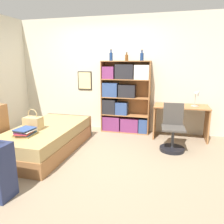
# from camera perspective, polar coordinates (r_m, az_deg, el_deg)

# --- Properties ---
(ground_plane) EXTENTS (14.00, 14.00, 0.00)m
(ground_plane) POSITION_cam_1_polar(r_m,az_deg,el_deg) (3.97, -7.69, -10.83)
(ground_plane) COLOR gray
(wall_back) EXTENTS (10.00, 0.09, 2.60)m
(wall_back) POSITION_cam_1_polar(r_m,az_deg,el_deg) (5.21, -1.12, 9.72)
(wall_back) COLOR beige
(wall_back) RESTS_ON ground_plane
(bed) EXTENTS (1.03, 1.97, 0.45)m
(bed) POSITION_cam_1_polar(r_m,az_deg,el_deg) (4.21, -16.67, -6.63)
(bed) COLOR #A36B3D
(bed) RESTS_ON ground_plane
(handbag) EXTENTS (0.30, 0.20, 0.36)m
(handbag) POSITION_cam_1_polar(r_m,az_deg,el_deg) (4.03, -19.89, -2.67)
(handbag) COLOR tan
(handbag) RESTS_ON bed
(book_stack_on_bed) EXTENTS (0.30, 0.38, 0.12)m
(book_stack_on_bed) POSITION_cam_1_polar(r_m,az_deg,el_deg) (3.76, -21.74, -4.85)
(book_stack_on_bed) COLOR #99894C
(book_stack_on_bed) RESTS_ON bed
(bookcase) EXTENTS (1.09, 0.30, 1.62)m
(bookcase) POSITION_cam_1_polar(r_m,az_deg,el_deg) (4.97, 2.87, 3.48)
(bookcase) COLOR #A36B3D
(bookcase) RESTS_ON ground_plane
(bottle_green) EXTENTS (0.08, 0.08, 0.24)m
(bottle_green) POSITION_cam_1_polar(r_m,az_deg,el_deg) (4.94, -0.26, 14.33)
(bottle_green) COLOR navy
(bottle_green) RESTS_ON bookcase
(bottle_brown) EXTENTS (0.07, 0.07, 0.18)m
(bottle_brown) POSITION_cam_1_polar(r_m,az_deg,el_deg) (4.91, 3.85, 14.03)
(bottle_brown) COLOR brown
(bottle_brown) RESTS_ON bookcase
(bottle_clear) EXTENTS (0.08, 0.08, 0.23)m
(bottle_clear) POSITION_cam_1_polar(r_m,az_deg,el_deg) (4.83, 7.81, 14.16)
(bottle_clear) COLOR navy
(bottle_clear) RESTS_ON bookcase
(desk) EXTENTS (1.10, 0.57, 0.71)m
(desk) POSITION_cam_1_polar(r_m,az_deg,el_deg) (4.81, 17.46, -0.95)
(desk) COLOR #A36B3D
(desk) RESTS_ON ground_plane
(desk_lamp) EXTENTS (0.19, 0.14, 0.36)m
(desk_lamp) POSITION_cam_1_polar(r_m,az_deg,el_deg) (4.73, 21.39, 4.09)
(desk_lamp) COLOR #ADA89E
(desk_lamp) RESTS_ON desk
(desk_chair) EXTENTS (0.45, 0.45, 0.86)m
(desk_chair) POSITION_cam_1_polar(r_m,az_deg,el_deg) (4.18, 15.53, -5.93)
(desk_chair) COLOR black
(desk_chair) RESTS_ON ground_plane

